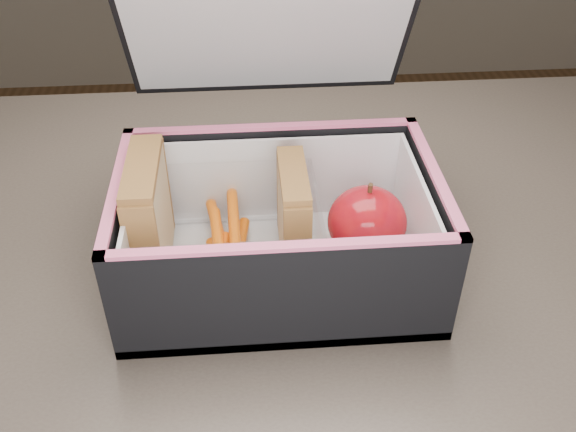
{
  "coord_description": "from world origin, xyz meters",
  "views": [
    {
      "loc": [
        -0.08,
        -0.49,
        1.19
      ],
      "look_at": [
        -0.05,
        -0.01,
        0.81
      ],
      "focal_mm": 40.0,
      "sensor_mm": 36.0,
      "label": 1
    }
  ],
  "objects": [
    {
      "name": "kitchen_table",
      "position": [
        0.0,
        0.0,
        0.66
      ],
      "size": [
        1.2,
        0.8,
        0.75
      ],
      "color": "brown",
      "rests_on": "ground"
    },
    {
      "name": "lunch_bag",
      "position": [
        -0.06,
        -0.01,
        0.81
      ],
      "size": [
        0.29,
        0.29,
        0.28
      ],
      "color": "black",
      "rests_on": "kitchen_table"
    },
    {
      "name": "plastic_tub",
      "position": [
        -0.11,
        -0.01,
        0.8
      ],
      "size": [
        0.18,
        0.13,
        0.07
      ],
      "primitive_type": null,
      "color": "white",
      "rests_on": "lunch_bag"
    },
    {
      "name": "sandwich_left",
      "position": [
        -0.17,
        -0.01,
        0.82
      ],
      "size": [
        0.03,
        0.1,
        0.11
      ],
      "color": "tan",
      "rests_on": "plastic_tub"
    },
    {
      "name": "sandwich_right",
      "position": [
        -0.04,
        -0.01,
        0.82
      ],
      "size": [
        0.02,
        0.09,
        0.1
      ],
      "color": "tan",
      "rests_on": "plastic_tub"
    },
    {
      "name": "carrot_sticks",
      "position": [
        -0.11,
        -0.01,
        0.78
      ],
      "size": [
        0.05,
        0.15,
        0.03
      ],
      "color": "#FB5B0E",
      "rests_on": "plastic_tub"
    },
    {
      "name": "paper_napkin",
      "position": [
        0.03,
        -0.01,
        0.77
      ],
      "size": [
        0.1,
        0.1,
        0.01
      ],
      "primitive_type": "cube",
      "rotation": [
        0.0,
        0.0,
        0.33
      ],
      "color": "white",
      "rests_on": "lunch_bag"
    },
    {
      "name": "red_apple",
      "position": [
        0.03,
        -0.01,
        0.81
      ],
      "size": [
        0.09,
        0.09,
        0.08
      ],
      "rotation": [
        0.0,
        0.0,
        -0.14
      ],
      "color": "maroon",
      "rests_on": "paper_napkin"
    }
  ]
}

